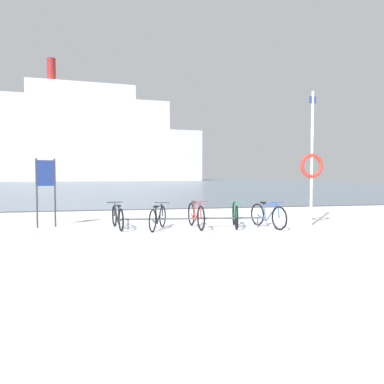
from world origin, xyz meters
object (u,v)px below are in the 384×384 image
bicycle_1 (158,218)px  bicycle_4 (268,215)px  bicycle_0 (118,217)px  bicycle_2 (196,215)px  ferry_ship (87,141)px  rescue_post (312,162)px  bicycle_3 (235,215)px  info_sign (46,181)px

bicycle_1 → bicycle_4: (3.18, -0.31, 0.02)m
bicycle_0 → bicycle_2: bearing=-8.1°
ferry_ship → rescue_post: bearing=-80.9°
ferry_ship → bicycle_3: bearing=-82.6°
bicycle_0 → rescue_post: 5.98m
bicycle_2 → info_sign: size_ratio=0.88×
ferry_ship → bicycle_4: bearing=-82.0°
bicycle_0 → rescue_post: size_ratio=0.40×
bicycle_3 → bicycle_1: bearing=179.7°
bicycle_1 → info_sign: size_ratio=0.74×
bicycle_3 → rescue_post: 2.82m
bicycle_3 → bicycle_4: 0.95m
bicycle_0 → bicycle_4: 4.35m
bicycle_4 → ferry_ship: 76.64m
bicycle_1 → ferry_ship: ferry_ship is taller
bicycle_3 → rescue_post: size_ratio=0.40×
bicycle_3 → bicycle_4: size_ratio=0.96×
bicycle_3 → ferry_ship: (-9.74, 75.12, 8.54)m
bicycle_0 → bicycle_1: bearing=-17.6°
info_sign → rescue_post: 7.91m
bicycle_1 → bicycle_2: size_ratio=0.84×
bicycle_4 → info_sign: bearing=167.7°
bicycle_2 → ferry_ship: bearing=96.5°
bicycle_0 → ferry_ship: (-6.34, 74.75, 8.56)m
bicycle_4 → info_sign: (-6.34, 1.39, 1.01)m
bicycle_1 → rescue_post: 4.89m
bicycle_0 → bicycle_1: 1.17m
bicycle_1 → info_sign: (-3.16, 1.07, 1.03)m
bicycle_1 → bicycle_2: bearing=2.0°
bicycle_0 → info_sign: info_sign is taller
bicycle_0 → bicycle_3: bicycle_3 is taller
bicycle_1 → rescue_post: (4.62, -0.19, 1.58)m
rescue_post → ferry_ship: bearing=99.1°
rescue_post → bicycle_4: bearing=-175.3°
bicycle_1 → info_sign: info_sign is taller
bicycle_1 → bicycle_0: bearing=162.4°
bicycle_1 → bicycle_4: bearing=-5.6°
bicycle_1 → ferry_ship: (-7.46, 75.10, 8.56)m
info_sign → rescue_post: rescue_post is taller
bicycle_0 → ferry_ship: 75.50m
ferry_ship → bicycle_1: bearing=-84.3°
bicycle_0 → bicycle_4: size_ratio=0.96×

